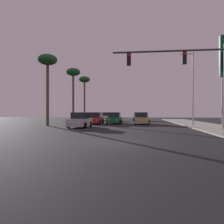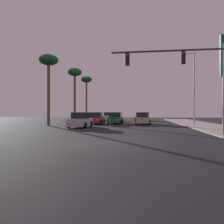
# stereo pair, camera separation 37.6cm
# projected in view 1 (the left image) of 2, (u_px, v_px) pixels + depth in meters

# --- Properties ---
(ground_plane) EXTENTS (120.00, 120.00, 0.00)m
(ground_plane) POSITION_uv_depth(u_px,v_px,m) (112.00, 142.00, 12.15)
(ground_plane) COLOR black
(sidewalk_right) EXTENTS (5.00, 60.00, 0.12)m
(sidewalk_right) POSITION_uv_depth(u_px,v_px,m) (222.00, 129.00, 20.96)
(sidewalk_right) COLOR #9E998E
(sidewalk_right) RESTS_ON ground
(car_silver) EXTENTS (2.04, 4.34, 1.68)m
(car_silver) POSITION_uv_depth(u_px,v_px,m) (80.00, 121.00, 24.23)
(car_silver) COLOR #B7B7BC
(car_silver) RESTS_ON ground
(car_red) EXTENTS (2.04, 4.32, 1.68)m
(car_red) POSITION_uv_depth(u_px,v_px,m) (95.00, 119.00, 31.75)
(car_red) COLOR maroon
(car_red) RESTS_ON ground
(car_white) EXTENTS (2.04, 4.33, 1.68)m
(car_white) POSITION_uv_depth(u_px,v_px,m) (107.00, 117.00, 43.71)
(car_white) COLOR silver
(car_white) RESTS_ON ground
(car_tan) EXTENTS (2.04, 4.33, 1.68)m
(car_tan) POSITION_uv_depth(u_px,v_px,m) (142.00, 119.00, 31.00)
(car_tan) COLOR tan
(car_tan) RESTS_ON ground
(car_green) EXTENTS (2.04, 4.32, 1.68)m
(car_green) POSITION_uv_depth(u_px,v_px,m) (114.00, 119.00, 32.09)
(car_green) COLOR #195933
(car_green) RESTS_ON ground
(car_grey) EXTENTS (2.04, 4.33, 1.68)m
(car_grey) POSITION_uv_depth(u_px,v_px,m) (138.00, 117.00, 43.48)
(car_grey) COLOR slate
(car_grey) RESTS_ON ground
(traffic_light_mast) EXTENTS (8.22, 0.36, 6.50)m
(traffic_light_mast) POSITION_uv_depth(u_px,v_px,m) (191.00, 70.00, 15.93)
(traffic_light_mast) COLOR #38383D
(traffic_light_mast) RESTS_ON sidewalk_right
(street_lamp) EXTENTS (1.74, 0.24, 9.00)m
(street_lamp) POSITION_uv_depth(u_px,v_px,m) (192.00, 85.00, 27.16)
(street_lamp) COLOR #99999E
(street_lamp) RESTS_ON sidewalk_right
(palm_tree_mid) EXTENTS (2.40, 2.40, 9.22)m
(palm_tree_mid) POSITION_uv_depth(u_px,v_px,m) (73.00, 75.00, 37.12)
(palm_tree_mid) COLOR brown
(palm_tree_mid) RESTS_ON ground
(palm_tree_far) EXTENTS (2.40, 2.40, 9.46)m
(palm_tree_far) POSITION_uv_depth(u_px,v_px,m) (84.00, 82.00, 47.11)
(palm_tree_far) COLOR brown
(palm_tree_far) RESTS_ON ground
(palm_tree_near) EXTENTS (2.40, 2.40, 8.93)m
(palm_tree_near) POSITION_uv_depth(u_px,v_px,m) (48.00, 64.00, 27.22)
(palm_tree_near) COLOR brown
(palm_tree_near) RESTS_ON ground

